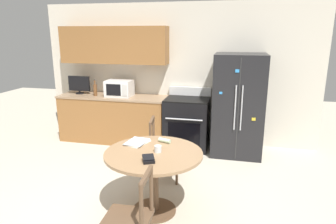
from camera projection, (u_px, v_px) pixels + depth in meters
ground_plane at (132, 213)px, 3.53m from camera, size 14.00×14.00×0.00m
back_wall at (161, 67)px, 5.67m from camera, size 5.20×0.44×2.60m
kitchen_counter at (114, 118)px, 5.82m from camera, size 2.09×0.64×0.90m
refrigerator at (238, 105)px, 5.12m from camera, size 0.84×0.80×1.73m
oven_range at (187, 123)px, 5.48m from camera, size 0.78×0.68×1.08m
microwave at (119, 88)px, 5.63m from camera, size 0.48×0.36×0.30m
countertop_tv at (79, 84)px, 5.85m from camera, size 0.43×0.16×0.35m
counter_bottle at (95, 90)px, 5.67m from camera, size 0.07×0.07×0.31m
dining_table at (154, 165)px, 3.42m from camera, size 1.12×1.12×0.75m
dining_chair_near at (130, 220)px, 2.68m from camera, size 0.44×0.44×0.90m
dining_chair_far at (163, 151)px, 4.26m from camera, size 0.48×0.48×0.90m
candle_glass at (158, 149)px, 3.38m from camera, size 0.08×0.08×0.08m
folded_napkin at (165, 140)px, 3.67m from camera, size 0.17×0.10×0.05m
wallet at (148, 159)px, 3.12m from camera, size 0.16×0.17×0.07m
mail_stack at (137, 142)px, 3.65m from camera, size 0.30×0.35×0.02m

